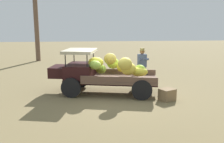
% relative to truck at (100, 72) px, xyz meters
% --- Properties ---
extents(ground_plane, '(60.00, 60.00, 0.00)m').
position_rel_truck_xyz_m(ground_plane, '(-0.62, 0.24, -0.93)').
color(ground_plane, olive).
extents(truck, '(4.64, 2.49, 1.84)m').
position_rel_truck_xyz_m(truck, '(0.00, 0.00, 0.00)').
color(truck, black).
rests_on(truck, ground).
extents(farmer, '(0.53, 0.47, 1.78)m').
position_rel_truck_xyz_m(farmer, '(-2.05, -1.18, 0.09)').
color(farmer, '#AFB49F').
rests_on(farmer, ground).
extents(wooden_crate, '(0.70, 0.66, 0.45)m').
position_rel_truck_xyz_m(wooden_crate, '(-2.52, 1.24, -0.70)').
color(wooden_crate, olive).
rests_on(wooden_crate, ground).
extents(loose_banana_bunch, '(0.53, 0.42, 0.39)m').
position_rel_truck_xyz_m(loose_banana_bunch, '(-0.56, -1.84, -0.74)').
color(loose_banana_bunch, '#BDD041').
rests_on(loose_banana_bunch, ground).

